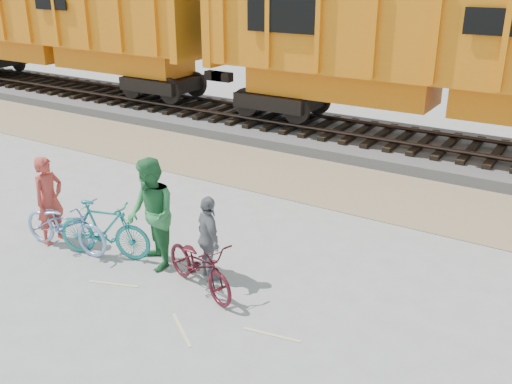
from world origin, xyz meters
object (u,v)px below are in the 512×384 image
bicycle_blue (65,224)px  person_solo (49,200)px  person_man (151,215)px  person_woman (209,238)px  hopper_car_left (62,20)px  bicycle_maroon (200,265)px  bicycle_teal (104,229)px  hopper_car_center (451,48)px

bicycle_blue → person_solo: (-0.50, 0.10, 0.35)m
person_man → person_woman: person_man is taller
bicycle_blue → hopper_car_left: bearing=43.4°
bicycle_maroon → person_man: 1.32m
bicycle_teal → person_woman: 2.14m
bicycle_maroon → person_woman: size_ratio=1.18×
bicycle_maroon → person_solo: bearing=110.7°
bicycle_maroon → person_solo: 3.55m
hopper_car_center → bicycle_blue: size_ratio=7.17×
hopper_car_center → person_man: bearing=-105.9°
person_solo → hopper_car_center: bearing=-29.3°
bicycle_blue → bicycle_teal: bearing=-83.1°
person_solo → hopper_car_left: bearing=46.3°
person_man → hopper_car_center: bearing=105.7°
hopper_car_center → person_woman: 9.15m
bicycle_teal → person_solo: 1.37m
bicycle_blue → bicycle_maroon: size_ratio=1.10×
hopper_car_left → bicycle_teal: 14.85m
bicycle_teal → person_woman: (2.09, 0.39, 0.21)m
person_solo → person_man: person_man is taller
bicycle_maroon → bicycle_blue: bearing=112.8°
person_solo → person_man: size_ratio=0.86×
hopper_car_center → person_man: (-2.55, -8.94, -2.00)m
bicycle_blue → person_man: (1.83, 0.38, 0.49)m
hopper_car_center → bicycle_teal: hopper_car_center is taller
hopper_car_left → person_solo: hopper_car_left is taller
hopper_car_center → person_man: 9.51m
hopper_car_left → bicycle_maroon: bearing=-33.9°
bicycle_blue → bicycle_teal: bicycle_teal is taller
hopper_car_left → bicycle_teal: (11.45, -9.14, -2.46)m
bicycle_blue → person_man: 1.94m
hopper_car_left → person_man: bearing=-35.7°
person_solo → person_woman: bearing=-83.6°
bicycle_blue → person_man: bearing=-83.6°
hopper_car_left → person_solo: 13.85m
bicycle_maroon → person_solo: size_ratio=1.03×
bicycle_maroon → person_man: bearing=99.5°
hopper_car_center → bicycle_maroon: 9.59m
hopper_car_left → hopper_car_center: 15.00m
person_woman → bicycle_teal: bearing=46.0°
person_woman → person_man: bearing=45.3°
hopper_car_center → person_man: size_ratio=6.97×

